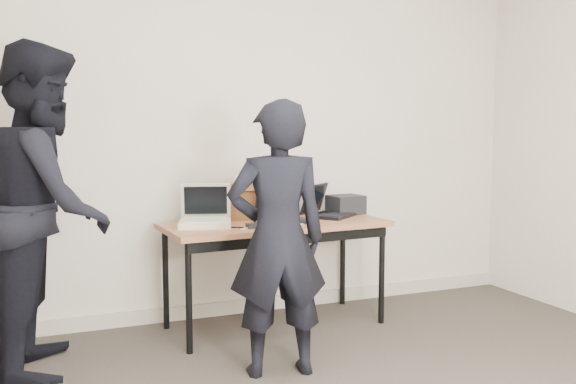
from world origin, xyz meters
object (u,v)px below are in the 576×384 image
laptop_beige (205,218)px  laptop_right (326,209)px  leather_satchel (240,201)px  person_observer (47,207)px  desk (276,231)px  equipment_box (346,205)px  person_typist (277,239)px  laptop_center (283,214)px

laptop_beige → laptop_right: laptop_beige is taller
leather_satchel → person_observer: person_observer is taller
desk → equipment_box: (0.63, 0.19, 0.13)m
person_typist → desk: bearing=-101.6°
desk → equipment_box: size_ratio=6.47×
laptop_beige → laptop_center: 0.53m
laptop_right → equipment_box: size_ratio=1.83×
desk → laptop_beige: laptop_beige is taller
laptop_beige → person_typist: (0.19, -0.82, -0.02)m
laptop_right → person_typist: 1.15m
laptop_right → leather_satchel: 0.63m
laptop_right → person_observer: 1.91m
desk → person_typist: person_typist is taller
equipment_box → person_typist: 1.34m
laptop_right → laptop_beige: bearing=146.1°
leather_satchel → person_observer: size_ratio=0.21×
laptop_center → leather_satchel: size_ratio=0.95×
equipment_box → laptop_beige: bearing=-172.1°
equipment_box → person_observer: 2.11m
person_typist → person_observer: bearing=-18.6°
laptop_beige → person_typist: size_ratio=0.27×
leather_satchel → person_observer: bearing=-153.9°
equipment_box → person_observer: (-2.08, -0.37, 0.13)m
laptop_beige → leather_satchel: (0.30, 0.19, 0.07)m
desk → laptop_right: bearing=12.0°
laptop_center → person_observer: (-1.50, -0.18, 0.14)m
laptop_center → equipment_box: laptop_center is taller
leather_satchel → equipment_box: 0.81m
desk → laptop_right: size_ratio=3.53×
laptop_beige → desk: bearing=12.5°
laptop_center → laptop_beige: bearing=165.7°
laptop_beige → leather_satchel: size_ratio=1.07×
desk → person_typist: size_ratio=1.02×
desk → laptop_beige: 0.49m
laptop_beige → person_observer: 1.00m
laptop_center → person_observer: 1.52m
desk → leather_satchel: (-0.18, 0.23, 0.19)m
laptop_beige → equipment_box: 1.12m
laptop_center → laptop_right: size_ratio=0.83×
laptop_beige → laptop_center: bearing=13.2°
desk → leather_satchel: 0.35m
person_observer → desk: bearing=-74.4°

